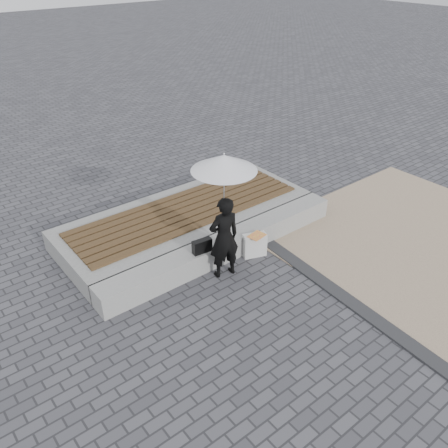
{
  "coord_description": "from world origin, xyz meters",
  "views": [
    {
      "loc": [
        -4.34,
        -3.82,
        4.88
      ],
      "look_at": [
        -0.36,
        1.18,
        1.0
      ],
      "focal_mm": 37.25,
      "sensor_mm": 36.0,
      "label": 1
    }
  ],
  "objects_px": {
    "woman": "(224,238)",
    "parasol": "(224,163)",
    "handbag": "(202,246)",
    "canvas_tote": "(255,245)",
    "seating_ledge": "(225,246)"
  },
  "relations": [
    {
      "from": "seating_ledge",
      "to": "parasol",
      "type": "relative_size",
      "value": 3.85
    },
    {
      "from": "woman",
      "to": "parasol",
      "type": "relative_size",
      "value": 1.14
    },
    {
      "from": "seating_ledge",
      "to": "parasol",
      "type": "distance_m",
      "value": 1.95
    },
    {
      "from": "woman",
      "to": "parasol",
      "type": "xyz_separation_m",
      "value": [
        0.0,
        -0.0,
        1.33
      ]
    },
    {
      "from": "seating_ledge",
      "to": "canvas_tote",
      "type": "distance_m",
      "value": 0.53
    },
    {
      "from": "handbag",
      "to": "parasol",
      "type": "bearing_deg",
      "value": -43.97
    },
    {
      "from": "handbag",
      "to": "canvas_tote",
      "type": "relative_size",
      "value": 0.77
    },
    {
      "from": "seating_ledge",
      "to": "parasol",
      "type": "bearing_deg",
      "value": -130.4
    },
    {
      "from": "seating_ledge",
      "to": "canvas_tote",
      "type": "relative_size",
      "value": 11.29
    },
    {
      "from": "woman",
      "to": "parasol",
      "type": "bearing_deg",
      "value": 100.49
    },
    {
      "from": "seating_ledge",
      "to": "handbag",
      "type": "height_order",
      "value": "handbag"
    },
    {
      "from": "parasol",
      "to": "canvas_tote",
      "type": "bearing_deg",
      "value": 6.67
    },
    {
      "from": "parasol",
      "to": "canvas_tote",
      "type": "distance_m",
      "value": 2.01
    },
    {
      "from": "seating_ledge",
      "to": "handbag",
      "type": "xyz_separation_m",
      "value": [
        -0.6,
        -0.13,
        0.32
      ]
    },
    {
      "from": "seating_ledge",
      "to": "handbag",
      "type": "bearing_deg",
      "value": -167.82
    }
  ]
}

